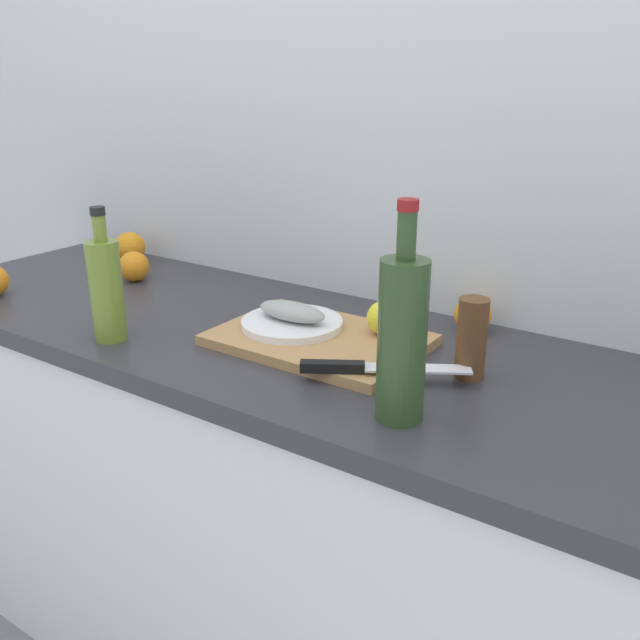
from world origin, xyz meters
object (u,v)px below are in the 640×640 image
at_px(orange_0, 134,266).
at_px(pepper_mill, 471,339).
at_px(chef_knife, 364,367).
at_px(olive_oil_bottle, 106,288).
at_px(fish_fillet, 292,311).
at_px(lemon_0, 384,318).
at_px(wine_bottle, 402,337).
at_px(cutting_board, 320,339).
at_px(white_plate, 292,323).

xyz_separation_m(orange_0, pepper_mill, (0.93, -0.07, 0.03)).
height_order(chef_knife, pepper_mill, pepper_mill).
bearing_deg(olive_oil_bottle, fish_fillet, 36.58).
bearing_deg(lemon_0, pepper_mill, -15.01).
xyz_separation_m(wine_bottle, pepper_mill, (0.03, 0.20, -0.06)).
bearing_deg(wine_bottle, olive_oil_bottle, -177.29).
xyz_separation_m(cutting_board, wine_bottle, (0.27, -0.18, 0.12)).
bearing_deg(wine_bottle, orange_0, 163.18).
bearing_deg(olive_oil_bottle, chef_knife, 11.50).
bearing_deg(white_plate, lemon_0, 21.81).
xyz_separation_m(chef_knife, olive_oil_bottle, (-0.52, -0.11, 0.08)).
bearing_deg(orange_0, olive_oil_bottle, -47.98).
height_order(fish_fillet, olive_oil_bottle, olive_oil_bottle).
relative_size(lemon_0, orange_0, 0.87).
bearing_deg(pepper_mill, wine_bottle, -98.99).
distance_m(white_plate, olive_oil_bottle, 0.37).
bearing_deg(cutting_board, fish_fillet, 177.42).
height_order(fish_fillet, chef_knife, fish_fillet).
distance_m(fish_fillet, chef_knife, 0.26).
xyz_separation_m(chef_knife, lemon_0, (-0.06, 0.18, 0.02)).
bearing_deg(white_plate, cutting_board, -2.58).
height_order(cutting_board, wine_bottle, wine_bottle).
xyz_separation_m(cutting_board, olive_oil_bottle, (-0.36, -0.21, 0.10)).
height_order(olive_oil_bottle, pepper_mill, olive_oil_bottle).
relative_size(cutting_board, white_plate, 1.95).
relative_size(lemon_0, pepper_mill, 0.46).
bearing_deg(fish_fillet, olive_oil_bottle, -143.42).
xyz_separation_m(white_plate, lemon_0, (0.17, 0.07, 0.03)).
bearing_deg(chef_knife, cutting_board, 115.73).
bearing_deg(orange_0, white_plate, -8.86).
bearing_deg(cutting_board, pepper_mill, 3.37).
bearing_deg(cutting_board, wine_bottle, -33.96).
bearing_deg(orange_0, cutting_board, -8.17).
distance_m(olive_oil_bottle, pepper_mill, 0.70).
distance_m(chef_knife, olive_oil_bottle, 0.54).
bearing_deg(lemon_0, olive_oil_bottle, -148.40).
bearing_deg(wine_bottle, fish_fillet, 151.45).
xyz_separation_m(white_plate, orange_0, (-0.56, 0.09, 0.01)).
relative_size(orange_0, pepper_mill, 0.53).
distance_m(white_plate, wine_bottle, 0.40).
bearing_deg(pepper_mill, chef_knife, -138.66).
relative_size(chef_knife, orange_0, 3.45).
distance_m(olive_oil_bottle, wine_bottle, 0.63).
relative_size(cutting_board, chef_knife, 1.50).
relative_size(cutting_board, pepper_mill, 2.75).
xyz_separation_m(cutting_board, fish_fillet, (-0.07, 0.00, 0.04)).
distance_m(chef_knife, lemon_0, 0.19).
relative_size(chef_knife, olive_oil_bottle, 0.99).
height_order(white_plate, olive_oil_bottle, olive_oil_bottle).
bearing_deg(white_plate, pepper_mill, 2.25).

